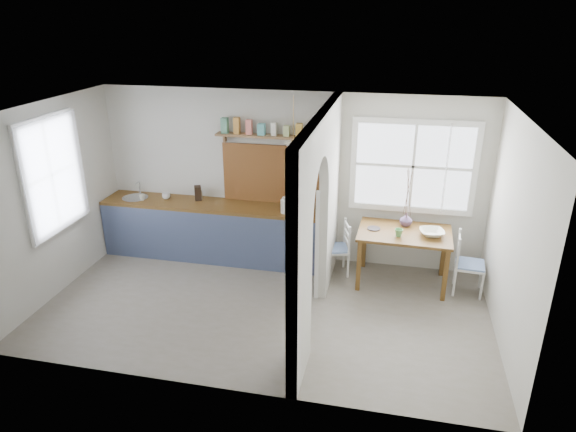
% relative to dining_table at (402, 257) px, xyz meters
% --- Properties ---
extents(floor, '(5.80, 3.20, 0.01)m').
position_rel_dining_table_xyz_m(floor, '(-1.76, -1.08, -0.40)').
color(floor, '#6B6351').
rests_on(floor, ground).
extents(ceiling, '(5.80, 3.20, 0.01)m').
position_rel_dining_table_xyz_m(ceiling, '(-1.76, -1.08, 2.20)').
color(ceiling, beige).
rests_on(ceiling, walls).
extents(walls, '(5.81, 3.21, 2.60)m').
position_rel_dining_table_xyz_m(walls, '(-1.76, -1.08, 0.90)').
color(walls, beige).
rests_on(walls, floor).
extents(partition, '(0.12, 3.20, 2.60)m').
position_rel_dining_table_xyz_m(partition, '(-1.06, -1.02, 1.05)').
color(partition, beige).
rests_on(partition, floor).
extents(kitchen_window, '(0.10, 1.16, 1.50)m').
position_rel_dining_table_xyz_m(kitchen_window, '(-4.63, -1.08, 1.25)').
color(kitchen_window, white).
rests_on(kitchen_window, walls).
extents(nook_window, '(1.76, 0.10, 1.30)m').
position_rel_dining_table_xyz_m(nook_window, '(0.04, 0.48, 1.20)').
color(nook_window, white).
rests_on(nook_window, walls).
extents(counter, '(3.50, 0.60, 0.90)m').
position_rel_dining_table_xyz_m(counter, '(-2.89, 0.25, 0.06)').
color(counter, brown).
rests_on(counter, floor).
extents(sink, '(0.40, 0.40, 0.02)m').
position_rel_dining_table_xyz_m(sink, '(-4.19, 0.22, 0.49)').
color(sink, silver).
rests_on(sink, counter).
extents(backsplash, '(1.65, 0.03, 0.90)m').
position_rel_dining_table_xyz_m(backsplash, '(-1.96, 0.50, 0.95)').
color(backsplash, brown).
rests_on(backsplash, walls).
extents(shelf, '(1.75, 0.20, 0.21)m').
position_rel_dining_table_xyz_m(shelf, '(-1.96, 0.41, 1.61)').
color(shelf, brown).
rests_on(shelf, walls).
extents(pendant_lamp, '(0.26, 0.26, 0.16)m').
position_rel_dining_table_xyz_m(pendant_lamp, '(-1.61, 0.07, 1.48)').
color(pendant_lamp, silver).
rests_on(pendant_lamp, ceiling).
extents(utensil_rail, '(0.02, 0.50, 0.02)m').
position_rel_dining_table_xyz_m(utensil_rail, '(-1.15, -0.18, 1.05)').
color(utensil_rail, silver).
rests_on(utensil_rail, partition).
extents(dining_table, '(1.30, 0.89, 0.80)m').
position_rel_dining_table_xyz_m(dining_table, '(0.00, 0.00, 0.00)').
color(dining_table, brown).
rests_on(dining_table, floor).
extents(chair_left, '(0.46, 0.46, 0.81)m').
position_rel_dining_table_xyz_m(chair_left, '(-0.97, 0.09, 0.01)').
color(chair_left, silver).
rests_on(chair_left, floor).
extents(chair_right, '(0.43, 0.43, 0.86)m').
position_rel_dining_table_xyz_m(chair_right, '(0.90, -0.08, 0.03)').
color(chair_right, silver).
rests_on(chair_right, floor).
extents(kettle, '(0.20, 0.17, 0.24)m').
position_rel_dining_table_xyz_m(kettle, '(-1.72, 0.10, 0.62)').
color(kettle, silver).
rests_on(kettle, counter).
extents(mug_a, '(0.11, 0.11, 0.09)m').
position_rel_dining_table_xyz_m(mug_a, '(-4.02, 0.14, 0.55)').
color(mug_a, beige).
rests_on(mug_a, counter).
extents(mug_b, '(0.17, 0.17, 0.10)m').
position_rel_dining_table_xyz_m(mug_b, '(-3.68, 0.28, 0.55)').
color(mug_b, silver).
rests_on(mug_b, counter).
extents(knife_block, '(0.15, 0.17, 0.22)m').
position_rel_dining_table_xyz_m(knife_block, '(-3.18, 0.35, 0.61)').
color(knife_block, '#342417').
rests_on(knife_block, counter).
extents(jar, '(0.09, 0.09, 0.14)m').
position_rel_dining_table_xyz_m(jar, '(-3.16, 0.36, 0.57)').
color(jar, '#75694D').
rests_on(jar, counter).
extents(towel_magenta, '(0.02, 0.03, 0.49)m').
position_rel_dining_table_xyz_m(towel_magenta, '(-1.18, -0.11, -0.12)').
color(towel_magenta, '#B91B46').
rests_on(towel_magenta, counter).
extents(towel_orange, '(0.02, 0.03, 0.50)m').
position_rel_dining_table_xyz_m(towel_orange, '(-1.18, -0.16, -0.15)').
color(towel_orange, orange).
rests_on(towel_orange, counter).
extents(bowl, '(0.39, 0.39, 0.08)m').
position_rel_dining_table_xyz_m(bowl, '(0.36, -0.05, 0.44)').
color(bowl, silver).
rests_on(bowl, dining_table).
extents(table_cup, '(0.15, 0.15, 0.11)m').
position_rel_dining_table_xyz_m(table_cup, '(-0.09, -0.17, 0.45)').
color(table_cup, '#5DA95E').
rests_on(table_cup, dining_table).
extents(plate, '(0.23, 0.23, 0.02)m').
position_rel_dining_table_xyz_m(plate, '(-0.43, 0.01, 0.41)').
color(plate, black).
rests_on(plate, dining_table).
extents(vase, '(0.19, 0.19, 0.19)m').
position_rel_dining_table_xyz_m(vase, '(0.01, 0.23, 0.49)').
color(vase, '#543E62').
rests_on(vase, dining_table).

